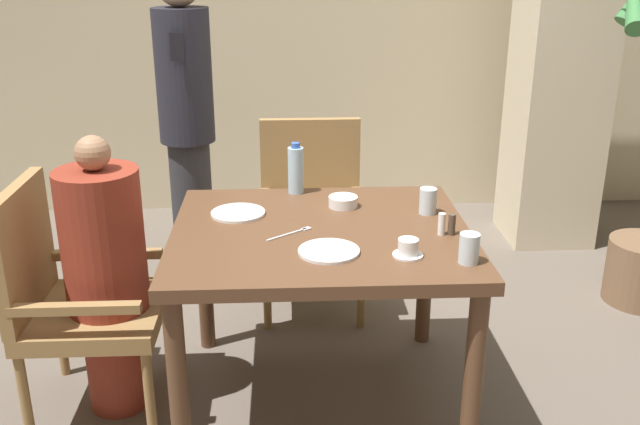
{
  "coord_description": "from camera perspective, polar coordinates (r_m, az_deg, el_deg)",
  "views": [
    {
      "loc": [
        -0.13,
        -2.58,
        1.8
      ],
      "look_at": [
        0.0,
        0.05,
        0.82
      ],
      "focal_mm": 40.0,
      "sensor_mm": 36.0,
      "label": 1
    }
  ],
  "objects": [
    {
      "name": "ground_plane",
      "position": [
        3.14,
        0.05,
        -14.49
      ],
      "size": [
        16.0,
        16.0,
        0.0
      ],
      "primitive_type": "plane",
      "color": "#60564C"
    },
    {
      "name": "wall_back",
      "position": [
        5.03,
        -1.44,
        15.83
      ],
      "size": [
        8.0,
        0.06,
        2.8
      ],
      "color": "beige",
      "rests_on": "ground_plane"
    },
    {
      "name": "pillar_stone",
      "position": [
        4.67,
        19.03,
        13.81
      ],
      "size": [
        0.51,
        0.51,
        2.7
      ],
      "color": "beige",
      "rests_on": "ground_plane"
    },
    {
      "name": "dining_table",
      "position": [
        2.81,
        0.05,
        -3.21
      ],
      "size": [
        1.16,
        1.02,
        0.77
      ],
      "color": "brown",
      "rests_on": "ground_plane"
    },
    {
      "name": "chair_left_side",
      "position": [
        3.0,
        -19.33,
        -6.13
      ],
      "size": [
        0.53,
        0.53,
        0.96
      ],
      "color": "olive",
      "rests_on": "ground_plane"
    },
    {
      "name": "diner_in_left_chair",
      "position": [
        2.93,
        -16.71,
        -4.79
      ],
      "size": [
        0.32,
        0.32,
        1.16
      ],
      "color": "maroon",
      "rests_on": "ground_plane"
    },
    {
      "name": "chair_far_side",
      "position": [
        3.73,
        -0.68,
        0.27
      ],
      "size": [
        0.53,
        0.53,
        0.96
      ],
      "color": "olive",
      "rests_on": "ground_plane"
    },
    {
      "name": "standing_host",
      "position": [
        3.92,
        -10.61,
        7.35
      ],
      "size": [
        0.3,
        0.33,
        1.74
      ],
      "color": "#2D2D33",
      "rests_on": "ground_plane"
    },
    {
      "name": "plate_main_left",
      "position": [
        2.56,
        0.72,
        -3.11
      ],
      "size": [
        0.22,
        0.22,
        0.01
      ],
      "color": "white",
      "rests_on": "dining_table"
    },
    {
      "name": "plate_main_right",
      "position": [
        2.95,
        -6.57,
        -0.04
      ],
      "size": [
        0.22,
        0.22,
        0.01
      ],
      "color": "white",
      "rests_on": "dining_table"
    },
    {
      "name": "teacup_with_saucer",
      "position": [
        2.55,
        7.06,
        -2.89
      ],
      "size": [
        0.11,
        0.11,
        0.06
      ],
      "color": "white",
      "rests_on": "dining_table"
    },
    {
      "name": "bowl_small",
      "position": [
        3.01,
        1.86,
        0.88
      ],
      "size": [
        0.12,
        0.12,
        0.05
      ],
      "color": "white",
      "rests_on": "dining_table"
    },
    {
      "name": "water_bottle",
      "position": [
        3.16,
        -1.96,
        3.45
      ],
      "size": [
        0.07,
        0.07,
        0.23
      ],
      "color": "#A3C6DB",
      "rests_on": "dining_table"
    },
    {
      "name": "glass_tall_near",
      "position": [
        2.96,
        8.63,
        0.92
      ],
      "size": [
        0.07,
        0.07,
        0.11
      ],
      "color": "silver",
      "rests_on": "dining_table"
    },
    {
      "name": "glass_tall_mid",
      "position": [
        2.52,
        11.84,
        -2.83
      ],
      "size": [
        0.07,
        0.07,
        0.11
      ],
      "color": "silver",
      "rests_on": "dining_table"
    },
    {
      "name": "salt_shaker",
      "position": [
        2.75,
        9.71,
        -0.92
      ],
      "size": [
        0.03,
        0.03,
        0.09
      ],
      "color": "white",
      "rests_on": "dining_table"
    },
    {
      "name": "pepper_shaker",
      "position": [
        2.76,
        10.5,
        -0.95
      ],
      "size": [
        0.03,
        0.03,
        0.08
      ],
      "color": "#4C3D2D",
      "rests_on": "dining_table"
    },
    {
      "name": "fork_beside_plate",
      "position": [
        2.74,
        -2.13,
        -1.61
      ],
      "size": [
        0.18,
        0.14,
        0.0
      ],
      "color": "silver",
      "rests_on": "dining_table"
    }
  ]
}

